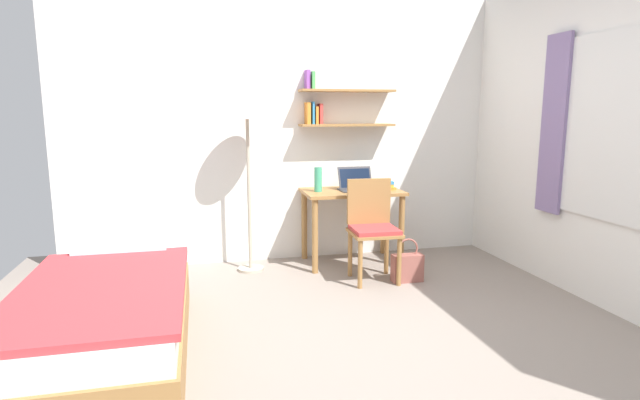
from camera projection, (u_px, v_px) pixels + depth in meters
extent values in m
plane|color=gray|center=(353.00, 345.00, 3.20)|extent=(5.28, 5.28, 0.00)
cube|color=white|center=(293.00, 128.00, 4.91)|extent=(4.40, 0.05, 2.60)
cube|color=#9E703D|center=(347.00, 125.00, 4.89)|extent=(0.92, 0.22, 0.02)
cube|color=orange|center=(308.00, 113.00, 4.81)|extent=(0.03, 0.14, 0.20)
cube|color=#3384C6|center=(312.00, 113.00, 4.83)|extent=(0.02, 0.13, 0.21)
cube|color=orange|center=(316.00, 115.00, 4.84)|extent=(0.02, 0.13, 0.17)
cube|color=#D13D38|center=(320.00, 114.00, 4.85)|extent=(0.03, 0.13, 0.19)
cube|color=#9E703D|center=(347.00, 91.00, 4.83)|extent=(0.92, 0.22, 0.02)
cube|color=purple|center=(307.00, 80.00, 4.76)|extent=(0.04, 0.13, 0.18)
cube|color=#4CA856|center=(312.00, 81.00, 4.76)|extent=(0.03, 0.15, 0.16)
cube|color=white|center=(638.00, 135.00, 3.44)|extent=(0.05, 4.40, 2.60)
cube|color=silver|center=(606.00, 127.00, 3.66)|extent=(0.02, 0.84, 1.36)
cube|color=white|center=(607.00, 127.00, 3.66)|extent=(0.01, 0.78, 1.30)
cube|color=gray|center=(554.00, 125.00, 4.16)|extent=(0.03, 0.28, 1.46)
cube|color=#9E703D|center=(108.00, 333.00, 3.03)|extent=(0.91, 1.85, 0.28)
cube|color=silver|center=(106.00, 299.00, 2.99)|extent=(0.87, 1.79, 0.16)
cube|color=#DB383D|center=(101.00, 289.00, 2.87)|extent=(0.93, 1.52, 0.04)
cube|color=white|center=(122.00, 247.00, 3.66)|extent=(0.64, 0.28, 0.10)
cube|color=#9E703D|center=(352.00, 192.00, 4.82)|extent=(0.93, 0.57, 0.03)
cylinder|color=#9E703D|center=(315.00, 236.00, 4.56)|extent=(0.06, 0.06, 0.69)
cylinder|color=#9E703D|center=(401.00, 231.00, 4.75)|extent=(0.06, 0.06, 0.69)
cylinder|color=#9E703D|center=(304.00, 225.00, 5.01)|extent=(0.06, 0.06, 0.69)
cylinder|color=#9E703D|center=(384.00, 221.00, 5.21)|extent=(0.06, 0.06, 0.69)
cube|color=#9E703D|center=(374.00, 233.00, 4.33)|extent=(0.43, 0.41, 0.03)
cube|color=#B23838|center=(374.00, 230.00, 4.33)|extent=(0.39, 0.38, 0.04)
cube|color=#9E703D|center=(369.00, 201.00, 4.46)|extent=(0.39, 0.05, 0.40)
cylinder|color=#9E703D|center=(360.00, 264.00, 4.18)|extent=(0.04, 0.04, 0.42)
cylinder|color=#9E703D|center=(399.00, 262.00, 4.25)|extent=(0.04, 0.04, 0.42)
cylinder|color=#9E703D|center=(350.00, 254.00, 4.49)|extent=(0.04, 0.04, 0.42)
cylinder|color=#9E703D|center=(387.00, 251.00, 4.56)|extent=(0.04, 0.04, 0.42)
cylinder|color=#B2A893|center=(251.00, 269.00, 4.70)|extent=(0.24, 0.24, 0.02)
cylinder|color=#B2A893|center=(249.00, 195.00, 4.58)|extent=(0.03, 0.03, 1.37)
cone|color=silver|center=(247.00, 106.00, 4.44)|extent=(0.42, 0.42, 0.22)
cube|color=#2D2D33|center=(357.00, 190.00, 4.79)|extent=(0.34, 0.23, 0.01)
cube|color=#2D2D33|center=(355.00, 178.00, 4.84)|extent=(0.33, 0.09, 0.21)
cube|color=black|center=(355.00, 178.00, 4.84)|extent=(0.30, 0.08, 0.17)
cylinder|color=#42A87F|center=(318.00, 179.00, 4.71)|extent=(0.07, 0.07, 0.23)
cube|color=orange|center=(383.00, 188.00, 4.90)|extent=(0.18, 0.23, 0.02)
cube|color=gold|center=(383.00, 185.00, 4.90)|extent=(0.20, 0.25, 0.03)
cube|color=#3384C6|center=(384.00, 182.00, 4.88)|extent=(0.15, 0.23, 0.03)
cube|color=#99564C|center=(407.00, 268.00, 4.37)|extent=(0.27, 0.11, 0.24)
torus|color=#99564C|center=(408.00, 249.00, 4.34)|extent=(0.19, 0.02, 0.19)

